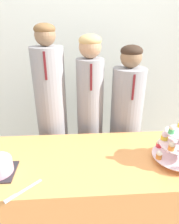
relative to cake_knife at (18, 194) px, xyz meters
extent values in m
cube|color=silver|center=(0.45, 1.49, 0.57)|extent=(9.00, 0.06, 2.70)
cube|color=#EF9951|center=(0.45, 0.30, -0.39)|extent=(1.66, 0.68, 0.78)
cube|color=silver|center=(0.06, 0.05, 0.00)|extent=(0.13, 0.12, 0.00)
cube|color=#B2B2B7|center=(-0.03, -0.03, 0.00)|extent=(0.07, 0.06, 0.01)
cylinder|color=silver|center=(1.02, 0.23, 0.12)|extent=(0.02, 0.02, 0.23)
cylinder|color=silver|center=(1.02, 0.23, 0.04)|extent=(0.32, 0.32, 0.01)
cylinder|color=silver|center=(1.02, 0.23, 0.14)|extent=(0.25, 0.25, 0.01)
cylinder|color=#E5333D|center=(0.94, 0.34, 0.06)|extent=(0.04, 0.04, 0.03)
sphere|color=white|center=(0.94, 0.34, 0.09)|extent=(0.04, 0.04, 0.04)
cylinder|color=orange|center=(0.89, 0.20, 0.06)|extent=(0.04, 0.04, 0.03)
sphere|color=white|center=(0.89, 0.20, 0.09)|extent=(0.04, 0.04, 0.04)
cylinder|color=#E5333D|center=(1.06, 0.32, 0.15)|extent=(0.04, 0.04, 0.03)
sphere|color=beige|center=(1.06, 0.32, 0.18)|extent=(0.04, 0.04, 0.04)
cylinder|color=yellow|center=(0.94, 0.29, 0.15)|extent=(0.05, 0.05, 0.03)
sphere|color=silver|center=(0.94, 0.29, 0.18)|extent=(0.04, 0.04, 0.04)
cylinder|color=orange|center=(0.94, 0.17, 0.15)|extent=(0.04, 0.04, 0.03)
sphere|color=beige|center=(0.94, 0.17, 0.18)|extent=(0.04, 0.04, 0.04)
cylinder|color=#4CB766|center=(0.95, 0.22, 0.25)|extent=(0.04, 0.04, 0.03)
sphere|color=#F4E5C6|center=(0.95, 0.22, 0.27)|extent=(0.04, 0.04, 0.04)
cylinder|color=#939399|center=(0.11, 0.86, -0.04)|extent=(0.28, 0.28, 1.48)
sphere|color=#8E6B4C|center=(0.11, 0.86, 0.78)|extent=(0.17, 0.17, 0.17)
ellipsoid|color=brown|center=(0.11, 0.86, 0.83)|extent=(0.17, 0.17, 0.09)
cube|color=maroon|center=(0.11, 0.72, 0.57)|extent=(0.02, 0.01, 0.22)
cylinder|color=#939399|center=(0.47, 0.86, -0.09)|extent=(0.24, 0.24, 1.38)
sphere|color=tan|center=(0.47, 0.86, 0.69)|extent=(0.19, 0.19, 0.19)
ellipsoid|color=tan|center=(0.47, 0.86, 0.74)|extent=(0.19, 0.19, 0.10)
cube|color=maroon|center=(0.47, 0.73, 0.47)|extent=(0.02, 0.01, 0.22)
cylinder|color=#939399|center=(0.82, 0.86, -0.13)|extent=(0.30, 0.30, 1.29)
sphere|color=#8E6B4C|center=(0.82, 0.86, 0.61)|extent=(0.18, 0.18, 0.18)
ellipsoid|color=#332319|center=(0.82, 0.86, 0.66)|extent=(0.19, 0.19, 0.10)
cube|color=maroon|center=(0.82, 0.71, 0.38)|extent=(0.02, 0.01, 0.22)
camera|label=1|loc=(0.35, -0.85, 0.89)|focal=32.00mm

